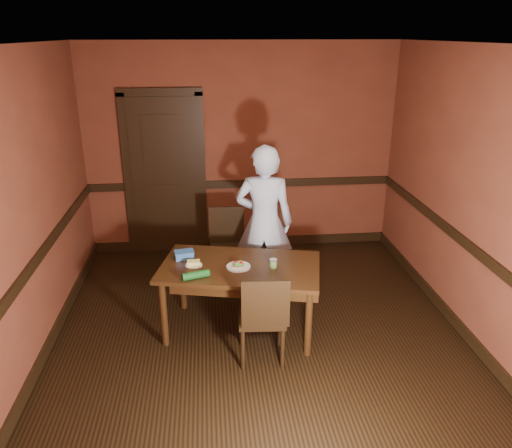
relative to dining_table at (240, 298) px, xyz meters
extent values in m
cube|color=black|center=(0.17, -0.16, -0.35)|extent=(4.00, 4.50, 0.01)
cube|color=beige|center=(0.17, -0.16, 2.35)|extent=(4.00, 4.50, 0.01)
cube|color=brown|center=(0.17, 2.09, 1.00)|extent=(4.00, 0.02, 2.70)
cube|color=brown|center=(0.17, -2.41, 1.00)|extent=(4.00, 0.02, 2.70)
cube|color=brown|center=(-1.83, -0.16, 1.00)|extent=(0.02, 4.50, 2.70)
cube|color=brown|center=(2.17, -0.16, 1.00)|extent=(0.02, 4.50, 2.70)
cube|color=black|center=(0.17, 2.08, 0.55)|extent=(4.00, 0.03, 0.10)
cube|color=black|center=(-1.81, -0.16, 0.55)|extent=(0.03, 4.50, 0.10)
cube|color=black|center=(2.16, -0.16, 0.55)|extent=(0.03, 4.50, 0.10)
cube|color=black|center=(0.17, 2.08, -0.29)|extent=(4.00, 0.03, 0.12)
cube|color=black|center=(-1.81, -0.16, -0.29)|extent=(0.03, 4.50, 0.12)
cube|color=black|center=(2.16, -0.16, -0.29)|extent=(0.03, 4.50, 0.12)
cube|color=black|center=(-0.83, 2.05, 0.67)|extent=(0.85, 0.04, 2.05)
cube|color=black|center=(-1.30, 2.07, 0.67)|extent=(0.10, 0.06, 2.15)
cube|color=black|center=(-0.35, 2.07, 0.67)|extent=(0.10, 0.06, 2.15)
cube|color=black|center=(-0.83, 2.07, 1.75)|extent=(1.05, 0.06, 0.10)
cube|color=black|center=(0.00, 0.00, 0.00)|extent=(1.65, 1.16, 0.71)
imported|color=silver|center=(0.32, 0.73, 0.50)|extent=(0.69, 0.52, 1.71)
cylinder|color=silver|center=(-0.02, -0.04, 0.36)|extent=(0.23, 0.23, 0.01)
cube|color=#A97E52|center=(-0.02, -0.04, 0.37)|extent=(0.11, 0.10, 0.02)
ellipsoid|color=green|center=(-0.02, -0.04, 0.39)|extent=(0.10, 0.09, 0.02)
cylinder|color=red|center=(-0.04, -0.03, 0.41)|extent=(0.04, 0.04, 0.01)
cylinder|color=red|center=(0.01, -0.05, 0.41)|extent=(0.04, 0.04, 0.01)
cylinder|color=#7CAE65|center=(-0.04, -0.06, 0.41)|extent=(0.03, 0.03, 0.01)
cylinder|color=#7CAE65|center=(0.00, -0.02, 0.41)|extent=(0.03, 0.03, 0.01)
cylinder|color=#7CAE65|center=(-0.02, -0.04, 0.41)|extent=(0.03, 0.03, 0.01)
cylinder|color=#598842|center=(0.31, -0.08, 0.39)|extent=(0.07, 0.07, 0.07)
cylinder|color=silver|center=(0.31, -0.08, 0.43)|extent=(0.07, 0.07, 0.01)
cylinder|color=silver|center=(-0.44, 0.04, 0.36)|extent=(0.16, 0.16, 0.01)
cube|color=#F1E477|center=(-0.44, 0.04, 0.38)|extent=(0.12, 0.08, 0.04)
cube|color=#366DBD|center=(-0.53, 0.21, 0.39)|extent=(0.19, 0.15, 0.07)
cube|color=#366DBD|center=(-0.53, 0.21, 0.43)|extent=(0.20, 0.16, 0.01)
cylinder|color=#134C19|center=(-0.42, -0.23, 0.39)|extent=(0.26, 0.14, 0.07)
camera|label=1|loc=(-0.28, -4.28, 2.43)|focal=35.00mm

